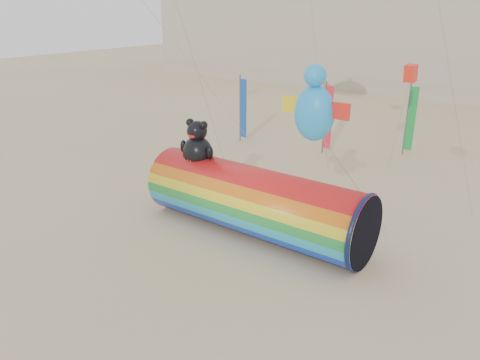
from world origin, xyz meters
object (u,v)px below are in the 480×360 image
Objects in this scene: windsock_assembly at (255,200)px; hotel_building at (369,2)px; fabric_bundle at (319,250)px; kite_handler at (328,225)px.

hotel_building is at bearing 106.80° from windsock_assembly.
hotel_building is 47.40m from windsock_assembly.
hotel_building is 23.06× the size of fabric_bundle.
windsock_assembly is (13.47, -44.62, -8.62)m from hotel_building.
windsock_assembly reaches higher than fabric_bundle.
kite_handler is at bearing 18.46° from windsock_assembly.
hotel_building is at bearing -70.42° from kite_handler.
windsock_assembly is 3.55m from kite_handler.
hotel_building reaches higher than fabric_bundle.
kite_handler is (16.75, -43.52, -9.40)m from hotel_building.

